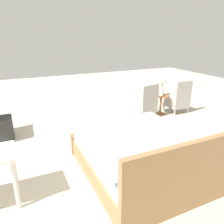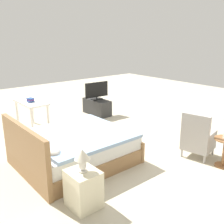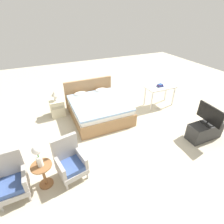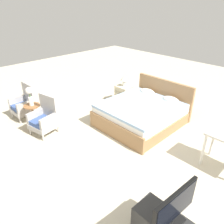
{
  "view_description": "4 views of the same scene",
  "coord_description": "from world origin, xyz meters",
  "px_view_note": "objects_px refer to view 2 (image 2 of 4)",
  "views": [
    {
      "loc": [
        1.64,
        3.63,
        2.08
      ],
      "look_at": [
        -0.03,
        0.03,
        0.66
      ],
      "focal_mm": 35.0,
      "sensor_mm": 36.0,
      "label": 1
    },
    {
      "loc": [
        -3.95,
        3.47,
        2.34
      ],
      "look_at": [
        0.02,
        0.14,
        0.81
      ],
      "focal_mm": 42.0,
      "sensor_mm": 36.0,
      "label": 2
    },
    {
      "loc": [
        -1.63,
        -3.57,
        3.14
      ],
      "look_at": [
        0.1,
        0.29,
        0.57
      ],
      "focal_mm": 28.0,
      "sensor_mm": 36.0,
      "label": 3
    },
    {
      "loc": [
        2.98,
        -2.86,
        2.91
      ],
      "look_at": [
        0.09,
        -0.07,
        0.81
      ],
      "focal_mm": 35.0,
      "sensor_mm": 36.0,
      "label": 4
    }
  ],
  "objects_px": {
    "armchair_by_window_right": "(197,139)",
    "tv_flatscreen": "(97,91)",
    "table_lamp": "(82,157)",
    "tv_stand": "(97,107)",
    "vanity_desk": "(31,106)",
    "nightstand": "(83,189)",
    "book_stack": "(30,100)",
    "bed": "(73,149)"
  },
  "relations": [
    {
      "from": "vanity_desk",
      "to": "book_stack",
      "type": "relative_size",
      "value": 4.44
    },
    {
      "from": "nightstand",
      "to": "vanity_desk",
      "type": "height_order",
      "value": "vanity_desk"
    },
    {
      "from": "bed",
      "to": "vanity_desk",
      "type": "xyz_separation_m",
      "value": [
        2.28,
        -0.21,
        0.32
      ]
    },
    {
      "from": "table_lamp",
      "to": "vanity_desk",
      "type": "relative_size",
      "value": 0.32
    },
    {
      "from": "table_lamp",
      "to": "tv_stand",
      "type": "distance_m",
      "value": 4.52
    },
    {
      "from": "armchair_by_window_right",
      "to": "tv_stand",
      "type": "distance_m",
      "value": 3.62
    },
    {
      "from": "bed",
      "to": "book_stack",
      "type": "distance_m",
      "value": 2.32
    },
    {
      "from": "bed",
      "to": "nightstand",
      "type": "distance_m",
      "value": 1.34
    },
    {
      "from": "armchair_by_window_right",
      "to": "vanity_desk",
      "type": "distance_m",
      "value": 4.06
    },
    {
      "from": "bed",
      "to": "book_stack",
      "type": "relative_size",
      "value": 8.54
    },
    {
      "from": "armchair_by_window_right",
      "to": "vanity_desk",
      "type": "relative_size",
      "value": 0.88
    },
    {
      "from": "bed",
      "to": "tv_flatscreen",
      "type": "relative_size",
      "value": 2.59
    },
    {
      "from": "armchair_by_window_right",
      "to": "tv_stand",
      "type": "xyz_separation_m",
      "value": [
        3.61,
        -0.25,
        -0.14
      ]
    },
    {
      "from": "armchair_by_window_right",
      "to": "table_lamp",
      "type": "height_order",
      "value": "armchair_by_window_right"
    },
    {
      "from": "bed",
      "to": "tv_stand",
      "type": "bearing_deg",
      "value": -44.95
    },
    {
      "from": "armchair_by_window_right",
      "to": "book_stack",
      "type": "bearing_deg",
      "value": 26.74
    },
    {
      "from": "nightstand",
      "to": "table_lamp",
      "type": "bearing_deg",
      "value": 90.0
    },
    {
      "from": "armchair_by_window_right",
      "to": "vanity_desk",
      "type": "height_order",
      "value": "armchair_by_window_right"
    },
    {
      "from": "armchair_by_window_right",
      "to": "tv_stand",
      "type": "bearing_deg",
      "value": -3.9
    },
    {
      "from": "table_lamp",
      "to": "book_stack",
      "type": "xyz_separation_m",
      "value": [
        3.47,
        -0.78,
        0.01
      ]
    },
    {
      "from": "tv_stand",
      "to": "vanity_desk",
      "type": "bearing_deg",
      "value": 89.54
    },
    {
      "from": "tv_flatscreen",
      "to": "vanity_desk",
      "type": "height_order",
      "value": "tv_flatscreen"
    },
    {
      "from": "tv_stand",
      "to": "book_stack",
      "type": "bearing_deg",
      "value": 89.99
    },
    {
      "from": "armchair_by_window_right",
      "to": "bed",
      "type": "bearing_deg",
      "value": 56.32
    },
    {
      "from": "armchair_by_window_right",
      "to": "tv_stand",
      "type": "relative_size",
      "value": 0.96
    },
    {
      "from": "bed",
      "to": "tv_stand",
      "type": "distance_m",
      "value": 3.2
    },
    {
      "from": "nightstand",
      "to": "armchair_by_window_right",
      "type": "bearing_deg",
      "value": -93.06
    },
    {
      "from": "bed",
      "to": "nightstand",
      "type": "height_order",
      "value": "bed"
    },
    {
      "from": "table_lamp",
      "to": "nightstand",
      "type": "bearing_deg",
      "value": -90.0
    },
    {
      "from": "armchair_by_window_right",
      "to": "nightstand",
      "type": "xyz_separation_m",
      "value": [
        0.14,
        2.6,
        -0.1
      ]
    },
    {
      "from": "table_lamp",
      "to": "tv_flatscreen",
      "type": "xyz_separation_m",
      "value": [
        3.48,
        -2.84,
        -0.03
      ]
    },
    {
      "from": "nightstand",
      "to": "tv_flatscreen",
      "type": "bearing_deg",
      "value": -39.29
    },
    {
      "from": "tv_stand",
      "to": "nightstand",
      "type": "bearing_deg",
      "value": 140.7
    },
    {
      "from": "armchair_by_window_right",
      "to": "book_stack",
      "type": "distance_m",
      "value": 4.06
    },
    {
      "from": "nightstand",
      "to": "tv_stand",
      "type": "relative_size",
      "value": 0.57
    },
    {
      "from": "nightstand",
      "to": "tv_flatscreen",
      "type": "height_order",
      "value": "tv_flatscreen"
    },
    {
      "from": "armchair_by_window_right",
      "to": "book_stack",
      "type": "relative_size",
      "value": 3.93
    },
    {
      "from": "table_lamp",
      "to": "tv_stand",
      "type": "bearing_deg",
      "value": -39.31
    },
    {
      "from": "armchair_by_window_right",
      "to": "tv_flatscreen",
      "type": "xyz_separation_m",
      "value": [
        3.61,
        -0.25,
        0.36
      ]
    },
    {
      "from": "bed",
      "to": "book_stack",
      "type": "xyz_separation_m",
      "value": [
        2.27,
        -0.2,
        0.47
      ]
    },
    {
      "from": "armchair_by_window_right",
      "to": "table_lamp",
      "type": "bearing_deg",
      "value": 86.94
    },
    {
      "from": "nightstand",
      "to": "tv_flatscreen",
      "type": "xyz_separation_m",
      "value": [
        3.48,
        -2.84,
        0.46
      ]
    }
  ]
}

